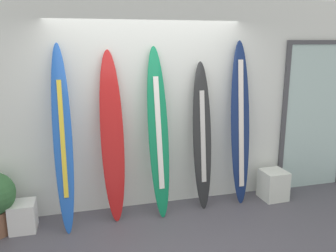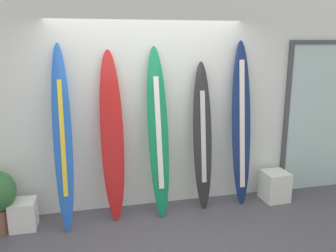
# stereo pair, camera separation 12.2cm
# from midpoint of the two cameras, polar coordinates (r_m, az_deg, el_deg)

# --- Properties ---
(wall_back) EXTENTS (7.20, 0.20, 2.80)m
(wall_back) POSITION_cam_midpoint_polar(r_m,az_deg,el_deg) (4.76, -2.73, 3.45)
(wall_back) COLOR white
(wall_back) RESTS_ON ground
(surfboard_cobalt) EXTENTS (0.23, 0.54, 2.23)m
(surfboard_cobalt) POSITION_cam_midpoint_polar(r_m,az_deg,el_deg) (4.35, -15.94, -2.17)
(surfboard_cobalt) COLOR blue
(surfboard_cobalt) RESTS_ON ground
(surfboard_crimson) EXTENTS (0.30, 0.41, 2.14)m
(surfboard_crimson) POSITION_cam_midpoint_polar(r_m,az_deg,el_deg) (4.45, -8.26, -1.92)
(surfboard_crimson) COLOR red
(surfboard_crimson) RESTS_ON ground
(surfboard_emerald) EXTENTS (0.28, 0.48, 2.19)m
(surfboard_emerald) POSITION_cam_midpoint_polar(r_m,az_deg,el_deg) (4.51, -0.81, -1.30)
(surfboard_emerald) COLOR #138151
(surfboard_emerald) RESTS_ON ground
(surfboard_charcoal) EXTENTS (0.26, 0.36, 1.99)m
(surfboard_charcoal) POSITION_cam_midpoint_polar(r_m,az_deg,el_deg) (4.73, 6.35, -1.89)
(surfboard_charcoal) COLOR #262729
(surfboard_charcoal) RESTS_ON ground
(surfboard_navy) EXTENTS (0.28, 0.34, 2.25)m
(surfboard_navy) POSITION_cam_midpoint_polar(r_m,az_deg,el_deg) (4.93, 12.49, 0.24)
(surfboard_navy) COLOR navy
(surfboard_navy) RESTS_ON ground
(display_block_left) EXTENTS (0.35, 0.35, 0.42)m
(display_block_left) POSITION_cam_midpoint_polar(r_m,az_deg,el_deg) (5.37, 17.57, -9.25)
(display_block_left) COLOR white
(display_block_left) RESTS_ON ground
(display_block_center) EXTENTS (0.31, 0.31, 0.36)m
(display_block_center) POSITION_cam_midpoint_polar(r_m,az_deg,el_deg) (4.74, -21.71, -13.19)
(display_block_center) COLOR white
(display_block_center) RESTS_ON ground
(glass_door) EXTENTS (1.13, 0.06, 2.25)m
(glass_door) POSITION_cam_midpoint_polar(r_m,az_deg,el_deg) (5.76, 23.74, 1.65)
(glass_door) COLOR silver
(glass_door) RESTS_ON ground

